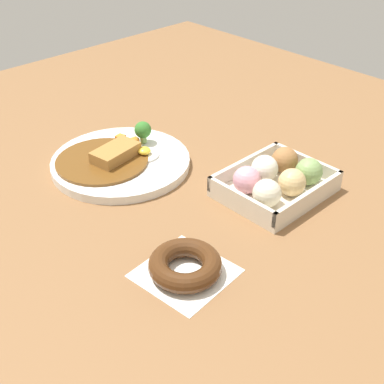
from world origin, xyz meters
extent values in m
plane|color=brown|center=(0.00, 0.00, 0.00)|extent=(1.60, 1.60, 0.00)
cylinder|color=white|center=(0.03, -0.11, 0.01)|extent=(0.29, 0.29, 0.02)
cylinder|color=brown|center=(0.07, -0.13, 0.02)|extent=(0.19, 0.19, 0.01)
cube|color=#A87538|center=(0.04, -0.11, 0.04)|extent=(0.11, 0.07, 0.02)
cylinder|color=white|center=(-0.01, -0.09, 0.02)|extent=(0.06, 0.06, 0.00)
ellipsoid|color=yellow|center=(-0.01, -0.09, 0.03)|extent=(0.03, 0.03, 0.01)
cylinder|color=#8CB766|center=(-0.05, -0.13, 0.03)|extent=(0.01, 0.01, 0.02)
sphere|color=#387A2D|center=(-0.05, -0.13, 0.05)|extent=(0.04, 0.04, 0.04)
cube|color=orange|center=(-0.01, -0.17, 0.03)|extent=(0.02, 0.02, 0.02)
cube|color=orange|center=(-0.03, -0.14, 0.03)|extent=(0.02, 0.02, 0.01)
cube|color=beige|center=(-0.12, 0.17, 0.01)|extent=(0.20, 0.16, 0.01)
cube|color=beige|center=(-0.22, 0.17, 0.03)|extent=(0.01, 0.16, 0.03)
cube|color=beige|center=(-0.02, 0.17, 0.03)|extent=(0.01, 0.16, 0.03)
cube|color=beige|center=(-0.12, 0.09, 0.03)|extent=(0.20, 0.01, 0.03)
cube|color=beige|center=(-0.12, 0.25, 0.03)|extent=(0.20, 0.01, 0.03)
sphere|color=#9E6B3D|center=(-0.18, 0.14, 0.04)|extent=(0.05, 0.05, 0.05)
sphere|color=silver|center=(-0.13, 0.14, 0.04)|extent=(0.05, 0.05, 0.05)
sphere|color=pink|center=(-0.07, 0.14, 0.04)|extent=(0.05, 0.05, 0.05)
sphere|color=#84A860|center=(-0.18, 0.20, 0.04)|extent=(0.05, 0.05, 0.05)
sphere|color=#DBB77A|center=(-0.12, 0.21, 0.04)|extent=(0.05, 0.05, 0.05)
sphere|color=#EFE5C6|center=(-0.06, 0.20, 0.04)|extent=(0.05, 0.05, 0.05)
cube|color=white|center=(0.16, 0.22, 0.00)|extent=(0.15, 0.15, 0.00)
torus|color=#4C2B14|center=(0.16, 0.22, 0.02)|extent=(0.12, 0.12, 0.03)
camera|label=1|loc=(0.57, 0.67, 0.56)|focal=48.93mm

